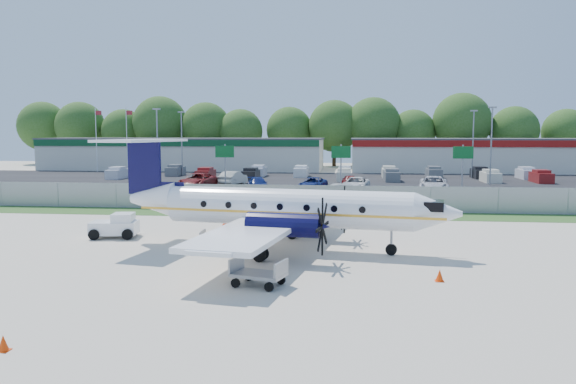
# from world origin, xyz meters

# --- Properties ---
(ground) EXTENTS (170.00, 170.00, 0.00)m
(ground) POSITION_xyz_m (0.00, 0.00, 0.00)
(ground) COLOR beige
(ground) RESTS_ON ground
(grass_verge) EXTENTS (170.00, 4.00, 0.02)m
(grass_verge) POSITION_xyz_m (0.00, 12.00, 0.01)
(grass_verge) COLOR #2D561E
(grass_verge) RESTS_ON ground
(access_road) EXTENTS (170.00, 8.00, 0.02)m
(access_road) POSITION_xyz_m (0.00, 19.00, 0.01)
(access_road) COLOR black
(access_road) RESTS_ON ground
(parking_lot) EXTENTS (170.00, 32.00, 0.02)m
(parking_lot) POSITION_xyz_m (0.00, 40.00, 0.01)
(parking_lot) COLOR black
(parking_lot) RESTS_ON ground
(perimeter_fence) EXTENTS (120.00, 0.06, 1.99)m
(perimeter_fence) POSITION_xyz_m (0.00, 14.00, 1.00)
(perimeter_fence) COLOR gray
(perimeter_fence) RESTS_ON ground
(building_west) EXTENTS (46.40, 12.40, 5.24)m
(building_west) POSITION_xyz_m (-24.00, 61.98, 2.63)
(building_west) COLOR silver
(building_west) RESTS_ON ground
(building_east) EXTENTS (44.40, 12.40, 5.24)m
(building_east) POSITION_xyz_m (26.00, 61.98, 2.63)
(building_east) COLOR silver
(building_east) RESTS_ON ground
(sign_left) EXTENTS (1.80, 0.26, 5.00)m
(sign_left) POSITION_xyz_m (-8.00, 22.91, 3.61)
(sign_left) COLOR gray
(sign_left) RESTS_ON ground
(sign_mid) EXTENTS (1.80, 0.26, 5.00)m
(sign_mid) POSITION_xyz_m (3.00, 22.91, 3.61)
(sign_mid) COLOR gray
(sign_mid) RESTS_ON ground
(sign_right) EXTENTS (1.80, 0.26, 5.00)m
(sign_right) POSITION_xyz_m (14.00, 22.91, 3.61)
(sign_right) COLOR gray
(sign_right) RESTS_ON ground
(flagpole_west) EXTENTS (1.06, 0.12, 10.00)m
(flagpole_west) POSITION_xyz_m (-35.92, 55.00, 5.64)
(flagpole_west) COLOR white
(flagpole_west) RESTS_ON ground
(flagpole_east) EXTENTS (1.06, 0.12, 10.00)m
(flagpole_east) POSITION_xyz_m (-30.92, 55.00, 5.64)
(flagpole_east) COLOR white
(flagpole_east) RESTS_ON ground
(light_pole_nw) EXTENTS (0.90, 0.35, 9.09)m
(light_pole_nw) POSITION_xyz_m (-20.00, 38.00, 5.23)
(light_pole_nw) COLOR gray
(light_pole_nw) RESTS_ON ground
(light_pole_ne) EXTENTS (0.90, 0.35, 9.09)m
(light_pole_ne) POSITION_xyz_m (20.00, 38.00, 5.23)
(light_pole_ne) COLOR gray
(light_pole_ne) RESTS_ON ground
(light_pole_sw) EXTENTS (0.90, 0.35, 9.09)m
(light_pole_sw) POSITION_xyz_m (-20.00, 48.00, 5.23)
(light_pole_sw) COLOR gray
(light_pole_sw) RESTS_ON ground
(light_pole_se) EXTENTS (0.90, 0.35, 9.09)m
(light_pole_se) POSITION_xyz_m (20.00, 48.00, 5.23)
(light_pole_se) COLOR gray
(light_pole_se) RESTS_ON ground
(tree_line) EXTENTS (112.00, 6.00, 14.00)m
(tree_line) POSITION_xyz_m (0.00, 74.00, 0.00)
(tree_line) COLOR #294F17
(tree_line) RESTS_ON ground
(aircraft) EXTENTS (18.66, 18.33, 5.71)m
(aircraft) POSITION_xyz_m (0.37, -0.69, 2.20)
(aircraft) COLOR white
(aircraft) RESTS_ON ground
(pushback_tug) EXTENTS (2.83, 2.24, 1.41)m
(pushback_tug) POSITION_xyz_m (-9.54, 1.48, 0.67)
(pushback_tug) COLOR white
(pushback_tug) RESTS_ON ground
(baggage_cart_near) EXTENTS (1.90, 1.18, 0.99)m
(baggage_cart_near) POSITION_xyz_m (-2.75, -1.25, 0.46)
(baggage_cart_near) COLOR gray
(baggage_cart_near) RESTS_ON ground
(baggage_cart_far) EXTENTS (2.34, 1.78, 1.09)m
(baggage_cart_far) POSITION_xyz_m (0.43, -7.91, 0.51)
(baggage_cart_far) COLOR gray
(baggage_cart_far) RESTS_ON ground
(cone_nose) EXTENTS (0.36, 0.36, 0.51)m
(cone_nose) POSITION_xyz_m (7.68, -6.35, 0.24)
(cone_nose) COLOR #F63C07
(cone_nose) RESTS_ON ground
(cone_port_wing) EXTENTS (0.32, 0.32, 0.46)m
(cone_port_wing) POSITION_xyz_m (-5.52, -15.31, 0.22)
(cone_port_wing) COLOR #F63C07
(cone_port_wing) RESTS_ON ground
(cone_starboard_wing) EXTENTS (0.41, 0.41, 0.58)m
(cone_starboard_wing) POSITION_xyz_m (-4.23, 6.57, 0.28)
(cone_starboard_wing) COLOR #F63C07
(cone_starboard_wing) RESTS_ON ground
(road_car_west) EXTENTS (4.82, 2.82, 1.31)m
(road_car_west) POSITION_xyz_m (-12.22, 18.19, 0.00)
(road_car_west) COLOR #595B5E
(road_car_west) RESTS_ON ground
(road_car_mid) EXTENTS (5.30, 2.41, 1.50)m
(road_car_mid) POSITION_xyz_m (2.53, 21.34, 0.00)
(road_car_mid) COLOR silver
(road_car_mid) RESTS_ON ground
(parked_car_a) EXTENTS (3.33, 6.39, 1.72)m
(parked_car_a) POSITION_xyz_m (-12.65, 29.82, 0.00)
(parked_car_a) COLOR maroon
(parked_car_a) RESTS_ON ground
(parked_car_b) EXTENTS (3.25, 4.91, 1.32)m
(parked_car_b) POSITION_xyz_m (-5.85, 28.97, 0.00)
(parked_car_b) COLOR navy
(parked_car_b) RESTS_ON ground
(parked_car_c) EXTENTS (3.10, 5.31, 1.39)m
(parked_car_c) POSITION_xyz_m (-0.05, 29.53, 0.00)
(parked_car_c) COLOR navy
(parked_car_c) RESTS_ON ground
(parked_car_d) EXTENTS (3.28, 5.70, 1.50)m
(parked_car_d) POSITION_xyz_m (4.43, 29.11, 0.00)
(parked_car_d) COLOR silver
(parked_car_d) RESTS_ON ground
(parked_car_e) EXTENTS (3.59, 6.46, 1.71)m
(parked_car_e) POSITION_xyz_m (12.23, 28.27, 0.00)
(parked_car_e) COLOR silver
(parked_car_e) RESTS_ON ground
(parked_car_f) EXTENTS (2.66, 5.18, 1.63)m
(parked_car_f) POSITION_xyz_m (-9.81, 34.85, 0.00)
(parked_car_f) COLOR beige
(parked_car_f) RESTS_ON ground
(parked_car_g) EXTENTS (2.07, 4.10, 1.34)m
(parked_car_g) POSITION_xyz_m (3.78, 34.61, 0.00)
(parked_car_g) COLOR maroon
(parked_car_g) RESTS_ON ground
(far_parking_rows) EXTENTS (56.00, 10.00, 1.60)m
(far_parking_rows) POSITION_xyz_m (0.00, 45.00, 0.00)
(far_parking_rows) COLOR gray
(far_parking_rows) RESTS_ON ground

